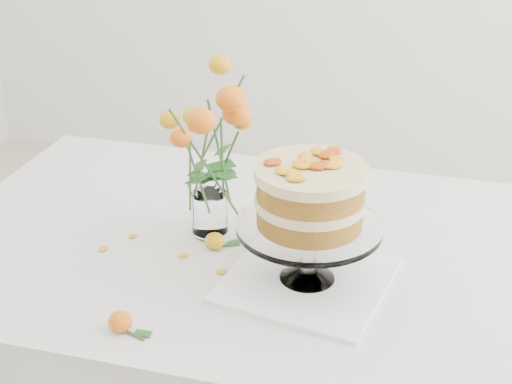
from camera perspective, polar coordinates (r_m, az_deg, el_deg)
table at (r=1.64m, az=-0.52°, el=-6.39°), size 1.43×0.93×0.76m
napkin at (r=1.46m, az=4.11°, el=-7.00°), size 0.36×0.36×0.01m
cake_stand at (r=1.37m, az=4.35°, el=-0.79°), size 0.29×0.29×0.26m
rose_vase at (r=1.52m, az=-3.93°, el=4.53°), size 0.33×0.33×0.41m
loose_rose_near at (r=1.57m, az=-3.31°, el=-3.92°), size 0.07×0.05×0.04m
loose_rose_far at (r=1.35m, az=-10.80°, el=-10.16°), size 0.08×0.04×0.04m
stray_petal_a at (r=1.55m, az=-5.83°, el=-5.08°), size 0.03×0.02×0.00m
stray_petal_b at (r=1.49m, az=-2.74°, el=-6.41°), size 0.03×0.02×0.00m
stray_petal_c at (r=1.45m, az=-1.69°, el=-7.48°), size 0.03×0.02×0.00m
stray_petal_d at (r=1.64m, az=-9.82°, el=-3.47°), size 0.03×0.02×0.00m
stray_petal_e at (r=1.60m, az=-12.14°, el=-4.47°), size 0.03×0.02×0.00m
stray_petal_f at (r=1.49m, az=9.89°, el=-6.86°), size 0.03×0.02×0.00m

